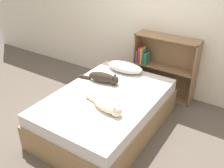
{
  "coord_description": "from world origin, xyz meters",
  "views": [
    {
      "loc": [
        1.52,
        -2.22,
        2.15
      ],
      "look_at": [
        0.0,
        0.14,
        0.6
      ],
      "focal_mm": 40.0,
      "sensor_mm": 36.0,
      "label": 1
    }
  ],
  "objects_px": {
    "bed": "(106,112)",
    "pillow": "(125,67)",
    "cat_light": "(107,106)",
    "bookshelf": "(163,65)",
    "cat_dark": "(104,78)"
  },
  "relations": [
    {
      "from": "cat_light",
      "to": "cat_dark",
      "type": "distance_m",
      "value": 0.66
    },
    {
      "from": "bed",
      "to": "cat_dark",
      "type": "bearing_deg",
      "value": 128.91
    },
    {
      "from": "bed",
      "to": "cat_light",
      "type": "height_order",
      "value": "cat_light"
    },
    {
      "from": "bed",
      "to": "cat_dark",
      "type": "xyz_separation_m",
      "value": [
        -0.21,
        0.27,
        0.32
      ]
    },
    {
      "from": "pillow",
      "to": "cat_dark",
      "type": "distance_m",
      "value": 0.47
    },
    {
      "from": "cat_dark",
      "to": "bookshelf",
      "type": "bearing_deg",
      "value": 54.63
    },
    {
      "from": "pillow",
      "to": "cat_light",
      "type": "height_order",
      "value": "cat_light"
    },
    {
      "from": "cat_light",
      "to": "bookshelf",
      "type": "distance_m",
      "value": 1.49
    },
    {
      "from": "pillow",
      "to": "bookshelf",
      "type": "xyz_separation_m",
      "value": [
        0.41,
        0.5,
        -0.06
      ]
    },
    {
      "from": "cat_light",
      "to": "bookshelf",
      "type": "height_order",
      "value": "bookshelf"
    },
    {
      "from": "bookshelf",
      "to": "cat_light",
      "type": "bearing_deg",
      "value": -92.46
    },
    {
      "from": "cat_light",
      "to": "cat_dark",
      "type": "height_order",
      "value": "cat_dark"
    },
    {
      "from": "bed",
      "to": "pillow",
      "type": "relative_size",
      "value": 3.19
    },
    {
      "from": "cat_light",
      "to": "bookshelf",
      "type": "xyz_separation_m",
      "value": [
        0.06,
        1.49,
        -0.05
      ]
    },
    {
      "from": "pillow",
      "to": "bookshelf",
      "type": "distance_m",
      "value": 0.65
    }
  ]
}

